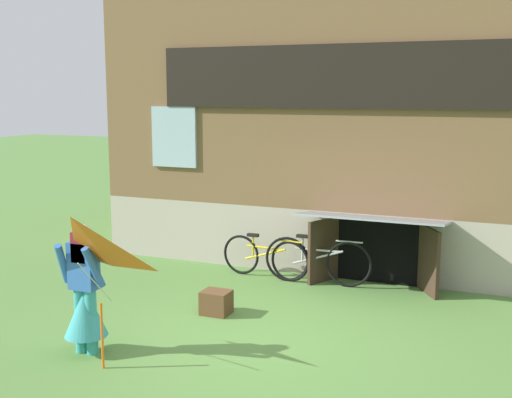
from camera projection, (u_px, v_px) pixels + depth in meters
name	position (u px, v px, depth m)	size (l,w,h in m)	color
ground_plane	(260.00, 336.00, 8.45)	(60.00, 60.00, 0.00)	#56843D
log_house	(367.00, 121.00, 13.25)	(8.76, 6.60, 5.06)	#ADA393
person	(85.00, 300.00, 7.81)	(0.61, 0.52, 1.60)	teal
kite	(72.00, 258.00, 7.10)	(1.11, 1.04, 1.71)	orange
bicycle_silver	(317.00, 261.00, 10.68)	(1.79, 0.16, 0.81)	black
bicycle_yellow	(265.00, 257.00, 11.05)	(1.62, 0.20, 0.74)	black
wooden_crate	(216.00, 302.00, 9.28)	(0.40, 0.34, 0.34)	brown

